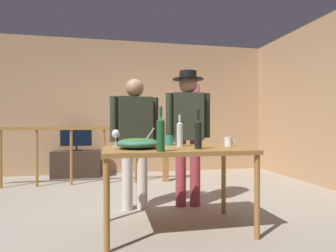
{
  "coord_description": "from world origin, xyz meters",
  "views": [
    {
      "loc": [
        -0.48,
        -3.38,
        1.02
      ],
      "look_at": [
        0.15,
        -0.34,
        1.0
      ],
      "focal_mm": 30.47,
      "sensor_mm": 36.0,
      "label": 1
    }
  ],
  "objects_px": {
    "wine_glass": "(116,134)",
    "wine_bottle_dark": "(198,133)",
    "stair_railing": "(101,146)",
    "wine_bottle_clear": "(180,133)",
    "flat_screen_tv": "(76,138)",
    "salad_bowl": "(138,143)",
    "tv_console": "(76,164)",
    "mug_teal": "(169,140)",
    "wine_bottle_green": "(161,133)",
    "serving_table": "(176,156)",
    "mug_white": "(229,142)",
    "framed_picture": "(189,91)",
    "person_standing_left": "(135,133)",
    "person_standing_right": "(188,126)"
  },
  "relations": [
    {
      "from": "mug_white",
      "to": "person_standing_right",
      "type": "relative_size",
      "value": 0.07
    },
    {
      "from": "framed_picture",
      "to": "person_standing_right",
      "type": "distance_m",
      "value": 2.79
    },
    {
      "from": "salad_bowl",
      "to": "person_standing_left",
      "type": "distance_m",
      "value": 0.76
    },
    {
      "from": "flat_screen_tv",
      "to": "salad_bowl",
      "type": "distance_m",
      "value": 3.15
    },
    {
      "from": "stair_railing",
      "to": "person_standing_left",
      "type": "relative_size",
      "value": 2.12
    },
    {
      "from": "wine_bottle_clear",
      "to": "tv_console",
      "type": "bearing_deg",
      "value": 114.9
    },
    {
      "from": "wine_bottle_dark",
      "to": "wine_bottle_green",
      "type": "relative_size",
      "value": 0.96
    },
    {
      "from": "wine_bottle_green",
      "to": "wine_bottle_dark",
      "type": "bearing_deg",
      "value": 25.32
    },
    {
      "from": "mug_teal",
      "to": "mug_white",
      "type": "xyz_separation_m",
      "value": [
        0.58,
        -0.24,
        -0.01
      ]
    },
    {
      "from": "person_standing_left",
      "to": "wine_glass",
      "type": "bearing_deg",
      "value": 55.07
    },
    {
      "from": "stair_railing",
      "to": "wine_bottle_clear",
      "type": "relative_size",
      "value": 10.11
    },
    {
      "from": "wine_bottle_green",
      "to": "mug_teal",
      "type": "distance_m",
      "value": 0.71
    },
    {
      "from": "stair_railing",
      "to": "person_standing_left",
      "type": "xyz_separation_m",
      "value": [
        0.44,
        -1.56,
        0.28
      ]
    },
    {
      "from": "stair_railing",
      "to": "serving_table",
      "type": "bearing_deg",
      "value": -71.44
    },
    {
      "from": "stair_railing",
      "to": "person_standing_right",
      "type": "distance_m",
      "value": 1.94
    },
    {
      "from": "mug_teal",
      "to": "person_standing_right",
      "type": "bearing_deg",
      "value": 51.53
    },
    {
      "from": "wine_bottle_green",
      "to": "person_standing_left",
      "type": "relative_size",
      "value": 0.24
    },
    {
      "from": "framed_picture",
      "to": "tv_console",
      "type": "height_order",
      "value": "framed_picture"
    },
    {
      "from": "framed_picture",
      "to": "flat_screen_tv",
      "type": "relative_size",
      "value": 0.71
    },
    {
      "from": "mug_teal",
      "to": "stair_railing",
      "type": "bearing_deg",
      "value": 111.56
    },
    {
      "from": "serving_table",
      "to": "salad_bowl",
      "type": "relative_size",
      "value": 3.38
    },
    {
      "from": "mug_teal",
      "to": "wine_bottle_green",
      "type": "bearing_deg",
      "value": -107.76
    },
    {
      "from": "person_standing_left",
      "to": "mug_teal",
      "type": "bearing_deg",
      "value": 122.13
    },
    {
      "from": "mug_teal",
      "to": "wine_glass",
      "type": "bearing_deg",
      "value": -176.34
    },
    {
      "from": "wine_glass",
      "to": "wine_bottle_clear",
      "type": "xyz_separation_m",
      "value": [
        0.65,
        -0.13,
        0.01
      ]
    },
    {
      "from": "person_standing_left",
      "to": "person_standing_right",
      "type": "xyz_separation_m",
      "value": [
        0.66,
        -0.0,
        0.08
      ]
    },
    {
      "from": "tv_console",
      "to": "person_standing_right",
      "type": "bearing_deg",
      "value": -55.44
    },
    {
      "from": "flat_screen_tv",
      "to": "mug_teal",
      "type": "height_order",
      "value": "flat_screen_tv"
    },
    {
      "from": "flat_screen_tv",
      "to": "salad_bowl",
      "type": "height_order",
      "value": "salad_bowl"
    },
    {
      "from": "serving_table",
      "to": "salad_bowl",
      "type": "bearing_deg",
      "value": -177.65
    },
    {
      "from": "flat_screen_tv",
      "to": "mug_white",
      "type": "relative_size",
      "value": 4.99
    },
    {
      "from": "salad_bowl",
      "to": "mug_teal",
      "type": "relative_size",
      "value": 3.34
    },
    {
      "from": "stair_railing",
      "to": "serving_table",
      "type": "relative_size",
      "value": 2.39
    },
    {
      "from": "tv_console",
      "to": "serving_table",
      "type": "bearing_deg",
      "value": -67.64
    },
    {
      "from": "framed_picture",
      "to": "mug_teal",
      "type": "height_order",
      "value": "framed_picture"
    },
    {
      "from": "wine_bottle_green",
      "to": "mug_white",
      "type": "distance_m",
      "value": 0.91
    },
    {
      "from": "wine_bottle_green",
      "to": "person_standing_left",
      "type": "bearing_deg",
      "value": 96.46
    },
    {
      "from": "stair_railing",
      "to": "tv_console",
      "type": "height_order",
      "value": "stair_railing"
    },
    {
      "from": "serving_table",
      "to": "wine_bottle_dark",
      "type": "relative_size",
      "value": 3.82
    },
    {
      "from": "wine_bottle_green",
      "to": "mug_teal",
      "type": "xyz_separation_m",
      "value": [
        0.21,
        0.67,
        -0.1
      ]
    },
    {
      "from": "tv_console",
      "to": "wine_glass",
      "type": "distance_m",
      "value": 2.9
    },
    {
      "from": "framed_picture",
      "to": "wine_bottle_dark",
      "type": "bearing_deg",
      "value": -104.72
    },
    {
      "from": "wine_glass",
      "to": "wine_bottle_dark",
      "type": "distance_m",
      "value": 0.87
    },
    {
      "from": "tv_console",
      "to": "person_standing_right",
      "type": "relative_size",
      "value": 0.54
    },
    {
      "from": "serving_table",
      "to": "mug_white",
      "type": "xyz_separation_m",
      "value": [
        0.58,
        0.09,
        0.12
      ]
    },
    {
      "from": "tv_console",
      "to": "flat_screen_tv",
      "type": "distance_m",
      "value": 0.51
    },
    {
      "from": "flat_screen_tv",
      "to": "tv_console",
      "type": "bearing_deg",
      "value": 90.0
    },
    {
      "from": "wine_glass",
      "to": "wine_bottle_green",
      "type": "distance_m",
      "value": 0.73
    },
    {
      "from": "salad_bowl",
      "to": "person_standing_left",
      "type": "xyz_separation_m",
      "value": [
        0.03,
        0.76,
        0.07
      ]
    },
    {
      "from": "serving_table",
      "to": "mug_white",
      "type": "distance_m",
      "value": 0.6
    }
  ]
}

